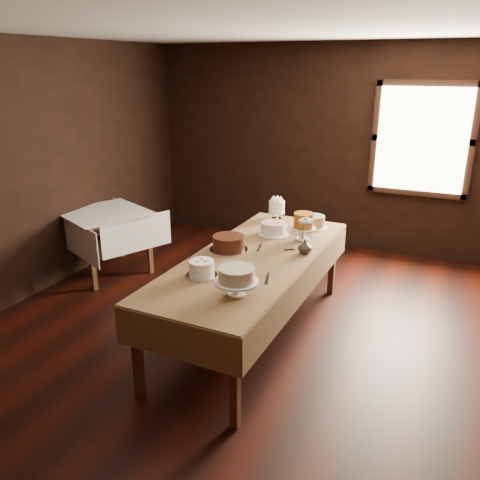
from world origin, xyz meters
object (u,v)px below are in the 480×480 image
at_px(cake_swirl, 202,269).
at_px(cake_server_e, 206,261).
at_px(flower_vase, 305,247).
at_px(cake_cream, 236,283).
at_px(cake_lattice, 273,229).
at_px(display_table, 253,263).
at_px(cake_speckled, 314,222).
at_px(cake_server_b, 267,281).
at_px(cake_meringue, 277,211).
at_px(cake_caramel, 303,228).
at_px(cake_server_c, 261,245).
at_px(cake_chocolate, 229,243).
at_px(side_table, 105,219).
at_px(cake_server_d, 301,249).
at_px(cake_server_a, 243,272).

distance_m(cake_swirl, cake_server_e, 0.32).
bearing_deg(flower_vase, cake_cream, -101.20).
bearing_deg(cake_lattice, display_table, -85.35).
relative_size(cake_speckled, cake_cream, 0.88).
bearing_deg(cake_swirl, cake_server_b, 13.34).
bearing_deg(cake_meringue, cake_server_e, -95.15).
bearing_deg(cake_server_e, cake_caramel, 54.65).
bearing_deg(cake_server_c, cake_caramel, -57.38).
bearing_deg(cake_speckled, display_table, -104.38).
bearing_deg(cake_server_b, cake_server_c, -170.71).
bearing_deg(cake_swirl, cake_meringue, 89.54).
distance_m(cake_caramel, cake_cream, 1.43).
bearing_deg(cake_chocolate, side_table, 162.35).
bearing_deg(cake_server_b, cake_server_d, 161.57).
height_order(cake_server_a, cake_server_c, same).
xyz_separation_m(cake_speckled, cake_server_a, (-0.21, -1.43, -0.06)).
xyz_separation_m(cake_caramel, cake_server_b, (0.04, -1.08, -0.12)).
bearing_deg(side_table, cake_speckled, 8.10).
bearing_deg(cake_cream, cake_server_b, 70.92).
bearing_deg(cake_caramel, cake_cream, -93.31).
bearing_deg(cake_speckled, cake_swirl, -106.58).
bearing_deg(flower_vase, cake_server_b, -97.35).
relative_size(display_table, cake_chocolate, 6.28).
relative_size(cake_cream, cake_server_c, 1.52).
xyz_separation_m(cake_meringue, cake_swirl, (-0.01, -1.76, -0.04)).
distance_m(display_table, cake_server_d, 0.50).
height_order(cake_server_e, flower_vase, flower_vase).
distance_m(cake_server_b, flower_vase, 0.74).
distance_m(cake_cream, cake_server_c, 1.14).
xyz_separation_m(side_table, cake_chocolate, (2.00, -0.64, 0.20)).
bearing_deg(cake_caramel, flower_vase, -69.71).
distance_m(cake_meringue, cake_chocolate, 1.12).
bearing_deg(cake_chocolate, cake_caramel, 45.05).
bearing_deg(display_table, side_table, 163.16).
height_order(side_table, flower_vase, flower_vase).
height_order(cake_meringue, cake_server_a, cake_meringue).
xyz_separation_m(cake_meringue, cake_chocolate, (-0.07, -1.11, -0.04)).
bearing_deg(cake_swirl, cake_server_d, 58.79).
bearing_deg(cake_server_c, cake_server_a, 177.29).
bearing_deg(cake_server_b, cake_cream, -35.11).
xyz_separation_m(display_table, cake_server_a, (0.06, -0.37, 0.07)).
bearing_deg(display_table, cake_server_e, -138.39).
bearing_deg(side_table, cake_server_a, -24.39).
relative_size(cake_speckled, cake_chocolate, 0.74).
bearing_deg(cake_cream, cake_meringue, 101.60).
relative_size(side_table, cake_caramel, 4.19).
bearing_deg(cake_meringue, display_table, -79.98).
bearing_deg(cake_meringue, cake_cream, -78.40).
bearing_deg(cake_lattice, cake_cream, -80.23).
xyz_separation_m(display_table, flower_vase, (0.41, 0.26, 0.13)).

